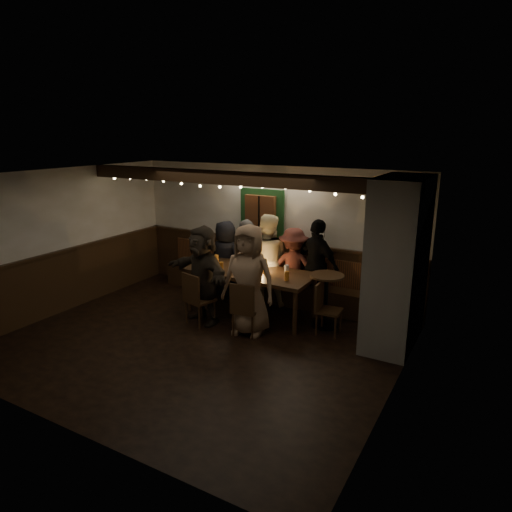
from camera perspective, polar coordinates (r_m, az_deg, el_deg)
The scene contains 13 objects.
room at distance 7.66m, azimuth 5.41°, elevation -1.03°, with size 6.02×5.01×2.62m.
dining_table at distance 8.14m, azimuth -0.72°, elevation -2.34°, with size 2.31×0.99×1.00m.
chair_near_left at distance 7.82m, azimuth -7.53°, elevation -5.00°, with size 0.51×0.51×0.93m.
chair_near_right at distance 7.36m, azimuth -1.47°, elevation -6.31°, with size 0.47×0.47×0.91m.
chair_end at distance 7.56m, azimuth 8.53°, elevation -6.09°, with size 0.42×0.42×0.86m.
high_top at distance 7.79m, azimuth 8.77°, elevation -4.69°, with size 0.58×0.58×0.92m.
person_a at distance 9.12m, azimuth -3.81°, elevation -0.34°, with size 0.75×0.49×1.53m, color black.
person_b at distance 8.92m, azimuth -1.14°, elevation -0.43°, with size 0.58×0.38×1.60m, color #38383A.
person_c at distance 8.63m, azimuth 1.35°, elevation -0.47°, with size 0.85×0.66×1.75m, color beige.
person_d at distance 8.57m, azimuth 4.67°, elevation -1.46°, with size 0.98×0.56×1.52m, color #522520.
person_e at distance 8.38m, azimuth 7.65°, elevation -1.21°, with size 1.01×0.42×1.72m, color black.
person_f at distance 7.88m, azimuth -6.68°, elevation -2.28°, with size 1.58×0.50×1.71m, color black.
person_g at distance 7.35m, azimuth -0.91°, elevation -3.01°, with size 0.89×0.58×1.82m, color #866951.
Camera 1 is at (4.02, -5.32, 3.22)m, focal length 32.00 mm.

